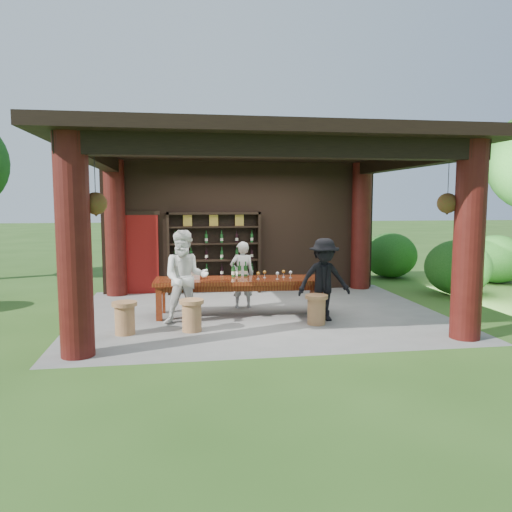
{
  "coord_description": "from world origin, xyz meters",
  "views": [
    {
      "loc": [
        -1.64,
        -10.02,
        2.32
      ],
      "look_at": [
        0.0,
        0.4,
        1.15
      ],
      "focal_mm": 35.0,
      "sensor_mm": 36.0,
      "label": 1
    }
  ],
  "objects": [
    {
      "name": "tasting_table",
      "position": [
        -0.42,
        -0.1,
        0.63
      ],
      "size": [
        3.46,
        1.1,
        0.75
      ],
      "rotation": [
        0.0,
        0.0,
        -0.07
      ],
      "color": "#52170B",
      "rests_on": "ground"
    },
    {
      "name": "table_bottles",
      "position": [
        -0.38,
        0.21,
        0.9
      ],
      "size": [
        0.34,
        0.17,
        0.31
      ],
      "color": "#194C1E",
      "rests_on": "tasting_table"
    },
    {
      "name": "wine_shelf",
      "position": [
        -0.74,
        2.45,
        1.03
      ],
      "size": [
        2.32,
        0.35,
        2.04
      ],
      "color": "black",
      "rests_on": "ground"
    },
    {
      "name": "host",
      "position": [
        -0.27,
        0.6,
        0.72
      ],
      "size": [
        0.55,
        0.38,
        1.45
      ],
      "primitive_type": "imported",
      "rotation": [
        0.0,
        0.0,
        3.2
      ],
      "color": "beige",
      "rests_on": "ground"
    },
    {
      "name": "stool_far_left",
      "position": [
        -2.58,
        -1.25,
        0.3
      ],
      "size": [
        0.44,
        0.44,
        0.57
      ],
      "rotation": [
        0.0,
        0.0,
        0.02
      ],
      "color": "#9A673D",
      "rests_on": "ground"
    },
    {
      "name": "ground",
      "position": [
        0.0,
        0.0,
        0.0
      ],
      "size": [
        90.0,
        90.0,
        0.0
      ],
      "primitive_type": "plane",
      "color": "#2D5119",
      "rests_on": "ground"
    },
    {
      "name": "napkin_basket",
      "position": [
        -1.34,
        -0.01,
        0.82
      ],
      "size": [
        0.27,
        0.2,
        0.14
      ],
      "primitive_type": "cube",
      "rotation": [
        0.0,
        0.0,
        -0.07
      ],
      "color": "#BF6672",
      "rests_on": "tasting_table"
    },
    {
      "name": "table_glasses",
      "position": [
        0.3,
        -0.15,
        0.82
      ],
      "size": [
        0.75,
        0.3,
        0.15
      ],
      "color": "silver",
      "rests_on": "tasting_table"
    },
    {
      "name": "stool_near_left",
      "position": [
        -1.42,
        -1.23,
        0.3
      ],
      "size": [
        0.44,
        0.44,
        0.57
      ],
      "rotation": [
        0.0,
        0.0,
        -0.35
      ],
      "color": "#9A673D",
      "rests_on": "ground"
    },
    {
      "name": "pavilion",
      "position": [
        -0.01,
        0.43,
        2.13
      ],
      "size": [
        7.5,
        6.0,
        3.6
      ],
      "color": "slate",
      "rests_on": "ground"
    },
    {
      "name": "shrubs",
      "position": [
        3.12,
        1.02,
        0.56
      ],
      "size": [
        15.42,
        9.38,
        1.36
      ],
      "color": "#194C14",
      "rests_on": "ground"
    },
    {
      "name": "guest_woman",
      "position": [
        -1.51,
        -0.71,
        0.89
      ],
      "size": [
        0.88,
        0.69,
        1.78
      ],
      "primitive_type": "imported",
      "rotation": [
        0.0,
        0.0,
        -0.02
      ],
      "color": "silver",
      "rests_on": "ground"
    },
    {
      "name": "trees",
      "position": [
        3.59,
        1.79,
        3.37
      ],
      "size": [
        21.02,
        10.8,
        4.8
      ],
      "color": "#3F2819",
      "rests_on": "ground"
    },
    {
      "name": "stool_near_right",
      "position": [
        0.92,
        -1.09,
        0.3
      ],
      "size": [
        0.43,
        0.43,
        0.56
      ],
      "rotation": [
        0.0,
        0.0,
        -0.2
      ],
      "color": "#9A673D",
      "rests_on": "ground"
    },
    {
      "name": "guest_man",
      "position": [
        1.14,
        -0.82,
        0.8
      ],
      "size": [
        1.06,
        0.63,
        1.61
      ],
      "primitive_type": "imported",
      "rotation": [
        0.0,
        0.0,
        0.03
      ],
      "color": "black",
      "rests_on": "ground"
    }
  ]
}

